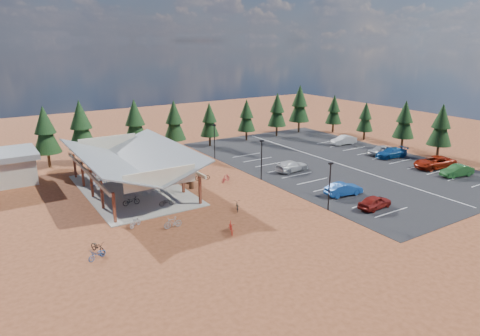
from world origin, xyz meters
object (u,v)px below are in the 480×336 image
at_px(bike_7, 133,170).
at_px(car_6, 434,162).
at_px(car_8, 380,150).
at_px(lamp_post_1, 262,157).
at_px(car_9, 344,140).
at_px(bike_6, 147,179).
at_px(bike_15, 226,178).
at_px(car_0, 375,202).
at_px(trash_bin_0, 192,185).
at_px(bike_12, 237,206).
at_px(bike_1, 130,193).
at_px(bike_4, 167,202).
at_px(bike_pavilion, 130,159).
at_px(car_3, 292,166).
at_px(bike_8, 98,247).
at_px(bike_16, 202,176).
at_px(lamp_post_0, 330,183).
at_px(lamp_post_2, 214,139).
at_px(car_7, 391,153).
at_px(bike_3, 97,173).
at_px(bike_13, 173,223).
at_px(bike_10, 97,254).
at_px(bike_0, 131,201).
at_px(bike_9, 135,222).
at_px(trash_bin_1, 189,180).
at_px(car_5, 457,171).
at_px(bike_2, 99,181).
at_px(car_1, 344,189).
at_px(bike_11, 231,228).

height_order(bike_7, car_6, car_6).
height_order(bike_7, car_8, car_8).
height_order(lamp_post_1, car_9, lamp_post_1).
height_order(bike_6, bike_15, bike_6).
bearing_deg(car_8, car_0, -40.71).
relative_size(car_0, car_8, 0.96).
xyz_separation_m(trash_bin_0, bike_12, (0.93, -8.72, 0.01)).
bearing_deg(bike_1, bike_4, -131.69).
height_order(bike_pavilion, car_3, bike_pavilion).
bearing_deg(bike_12, bike_1, -20.27).
height_order(bike_8, bike_16, same).
xyz_separation_m(trash_bin_0, bike_16, (2.55, 2.07, 0.04)).
distance_m(lamp_post_0, trash_bin_0, 16.58).
xyz_separation_m(bike_8, car_9, (45.38, 16.66, 0.30)).
bearing_deg(lamp_post_2, car_7, -31.48).
relative_size(bike_3, bike_16, 0.93).
relative_size(bike_3, bike_4, 1.06).
bearing_deg(trash_bin_0, lamp_post_1, -11.17).
bearing_deg(bike_13, trash_bin_0, 147.22).
height_order(trash_bin_0, bike_10, trash_bin_0).
relative_size(bike_13, car_9, 0.39).
bearing_deg(bike_7, car_0, -151.80).
bearing_deg(bike_7, bike_0, 153.58).
distance_m(bike_4, bike_9, 5.64).
xyz_separation_m(lamp_post_1, trash_bin_0, (-8.91, 1.76, -2.53)).
height_order(trash_bin_1, car_5, car_5).
distance_m(trash_bin_1, bike_15, 4.59).
height_order(bike_7, car_7, car_7).
relative_size(bike_2, car_9, 0.41).
height_order(bike_2, car_1, car_1).
bearing_deg(lamp_post_0, bike_12, 147.75).
distance_m(bike_9, car_8, 41.18).
xyz_separation_m(bike_0, bike_7, (3.86, 10.65, 0.01)).
xyz_separation_m(bike_8, bike_9, (4.33, 3.23, -0.01)).
bearing_deg(bike_9, bike_8, 94.11).
xyz_separation_m(bike_pavilion, bike_10, (-7.96, -14.69, -3.39)).
height_order(bike_10, car_1, car_1).
xyz_separation_m(bike_3, car_1, (21.79, -21.60, 0.15)).
bearing_deg(bike_1, bike_pavilion, -4.61).
bearing_deg(car_3, car_9, -70.68).
height_order(bike_1, car_8, car_8).
height_order(bike_0, bike_11, bike_11).
distance_m(bike_16, car_7, 29.47).
height_order(bike_6, car_9, car_9).
height_order(lamp_post_1, bike_8, lamp_post_1).
bearing_deg(trash_bin_1, car_8, -6.34).
bearing_deg(bike_16, bike_3, -107.99).
distance_m(lamp_post_0, bike_4, 17.13).
relative_size(lamp_post_1, car_3, 1.05).
xyz_separation_m(lamp_post_0, bike_10, (-22.96, 2.31, -2.54)).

